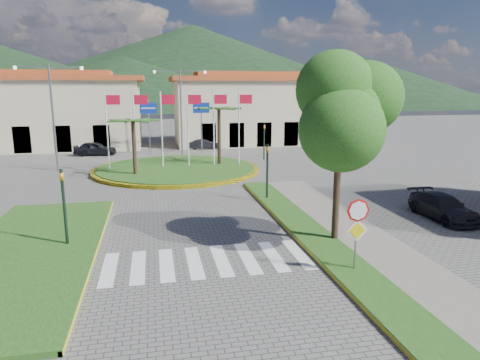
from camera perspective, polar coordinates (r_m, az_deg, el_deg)
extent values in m
plane|color=#605D5B|center=(12.45, -2.30, -17.85)|extent=(160.00, 160.00, 0.00)
cube|color=gray|center=(16.04, 18.53, -11.08)|extent=(4.00, 28.00, 0.15)
cube|color=#1E4213|center=(15.49, 14.60, -11.61)|extent=(1.60, 28.00, 0.18)
cube|color=#1E4213|center=(18.39, -26.28, -8.67)|extent=(5.00, 14.00, 0.18)
cube|color=silver|center=(16.01, -4.66, -10.77)|extent=(8.00, 3.00, 0.01)
cylinder|color=yellow|center=(33.27, -8.45, 1.41)|extent=(12.70, 12.70, 0.24)
cylinder|color=#1E4213|center=(33.26, -8.45, 1.46)|extent=(12.00, 12.00, 0.30)
cylinder|color=black|center=(30.97, -13.91, 3.97)|extent=(0.28, 0.28, 4.05)
cylinder|color=black|center=(34.28, -2.79, 5.59)|extent=(0.28, 0.28, 4.68)
cylinder|color=silver|center=(33.48, -17.28, 6.05)|extent=(0.10, 0.10, 6.00)
cube|color=#B80B27|center=(33.28, -16.58, 10.20)|extent=(1.00, 0.03, 0.70)
cylinder|color=silver|center=(33.34, -13.84, 6.22)|extent=(0.10, 0.10, 6.00)
cube|color=#B80B27|center=(33.18, -13.09, 10.38)|extent=(1.00, 0.03, 0.70)
cylinder|color=silver|center=(33.32, -10.38, 6.37)|extent=(0.10, 0.10, 6.00)
cube|color=#B80B27|center=(33.19, -9.58, 10.53)|extent=(1.00, 0.03, 0.70)
cylinder|color=silver|center=(33.42, -6.93, 6.49)|extent=(0.10, 0.10, 6.00)
cube|color=#B80B27|center=(33.33, -6.08, 10.63)|extent=(1.00, 0.03, 0.70)
cylinder|color=silver|center=(33.64, -3.52, 6.59)|extent=(0.10, 0.10, 6.00)
cube|color=#B80B27|center=(33.58, -2.62, 10.70)|extent=(1.00, 0.03, 0.70)
cylinder|color=silver|center=(33.98, -0.15, 6.67)|extent=(0.10, 0.10, 6.00)
cube|color=#B80B27|center=(33.95, 0.77, 10.72)|extent=(1.00, 0.03, 0.70)
cylinder|color=slate|center=(15.11, 15.18, -7.53)|extent=(0.07, 0.07, 2.50)
cylinder|color=red|center=(14.77, 15.48, -3.93)|extent=(0.80, 0.03, 0.80)
cube|color=yellow|center=(14.97, 15.34, -6.52)|extent=(0.78, 0.03, 0.78)
cylinder|color=black|center=(17.69, 12.77, -1.33)|extent=(0.28, 0.28, 4.40)
ellipsoid|color=#164913|center=(17.26, 13.23, 8.41)|extent=(3.60, 3.60, 3.20)
cylinder|color=black|center=(18.11, -22.35, -3.60)|extent=(0.12, 0.12, 3.20)
imported|color=#C58C12|center=(17.88, -22.61, -0.51)|extent=(0.15, 0.18, 0.90)
cylinder|color=black|center=(23.94, 3.65, 0.96)|extent=(0.12, 0.12, 3.20)
imported|color=#C58C12|center=(23.77, 3.69, 3.32)|extent=(0.15, 0.18, 0.90)
cylinder|color=black|center=(38.20, 3.24, 5.14)|extent=(0.12, 0.12, 3.20)
imported|color=#C58C12|center=(38.09, 3.25, 6.63)|extent=(0.18, 0.15, 0.90)
cylinder|color=slate|center=(41.82, -12.03, 6.88)|extent=(0.12, 0.12, 5.20)
cube|color=#0E2A99|center=(41.64, -12.14, 9.34)|extent=(1.60, 0.05, 1.00)
cylinder|color=slate|center=(42.08, -5.16, 7.12)|extent=(0.12, 0.12, 5.20)
cube|color=#0E2A99|center=(41.90, -5.20, 9.57)|extent=(1.60, 0.05, 1.00)
cylinder|color=slate|center=(40.81, -7.86, 8.88)|extent=(0.16, 0.16, 8.00)
cube|color=slate|center=(40.72, -9.75, 14.16)|extent=(2.40, 0.08, 0.08)
cube|color=slate|center=(40.88, -6.29, 14.25)|extent=(2.40, 0.08, 0.08)
cylinder|color=slate|center=(35.49, -23.64, 7.52)|extent=(0.16, 0.16, 8.00)
cube|color=slate|center=(35.72, -26.10, 13.45)|extent=(2.40, 0.08, 0.08)
cube|color=slate|center=(35.23, -22.21, 13.81)|extent=(2.40, 0.08, 0.08)
cube|color=beige|center=(50.26, -25.98, 7.80)|extent=(22.00, 9.00, 7.00)
cube|color=#A83E20|center=(50.20, -26.38, 12.06)|extent=(23.32, 9.54, 0.50)
cube|color=#A83E20|center=(50.21, -26.43, 12.63)|extent=(16.50, 4.95, 0.60)
cube|color=beige|center=(50.12, 1.97, 8.99)|extent=(18.00, 9.00, 7.00)
cube|color=#A83E20|center=(50.05, 2.00, 13.28)|extent=(19.08, 9.54, 0.50)
cube|color=#A83E20|center=(50.07, 2.00, 13.85)|extent=(13.50, 4.95, 0.60)
cone|color=black|center=(171.70, -6.18, 14.97)|extent=(180.00, 180.00, 30.00)
cone|color=black|center=(162.37, 15.01, 12.68)|extent=(120.00, 120.00, 18.00)
cone|color=black|center=(140.91, -15.31, 12.41)|extent=(110.00, 110.00, 16.00)
imported|color=silver|center=(46.95, -18.61, 4.53)|extent=(4.30, 3.19, 1.09)
imported|color=black|center=(42.82, -18.75, 4.00)|extent=(3.99, 1.90, 1.32)
imported|color=black|center=(45.11, -4.78, 4.83)|extent=(3.37, 1.48, 1.08)
imported|color=black|center=(23.05, 25.42, -3.24)|extent=(1.68, 4.05, 1.17)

